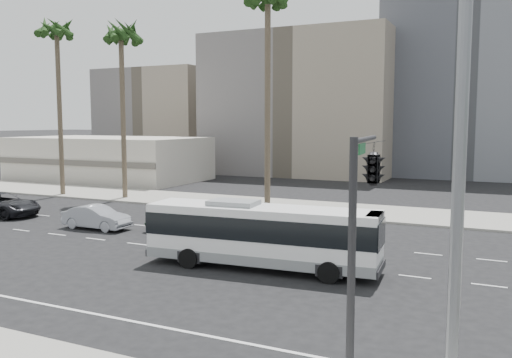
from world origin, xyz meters
The scene contains 16 objects.
ground centered at (0.00, 0.00, 0.00)m, with size 700.00×700.00×0.00m, color black.
sidewalk_north centered at (0.00, 15.50, 0.07)m, with size 120.00×7.00×0.15m, color gray.
commercial_low centered at (-30.00, 25.99, 2.50)m, with size 22.00×12.16×5.00m.
midrise_beige_west centered at (-12.00, 45.00, 9.00)m, with size 24.00×18.00×18.00m, color slate.
midrise_gray_center centered at (8.00, 52.00, 13.00)m, with size 20.00×20.00×26.00m, color #555860.
midrise_beige_far centered at (-38.00, 50.00, 7.50)m, with size 18.00×16.00×15.00m, color slate.
civic_tower centered at (-2.00, 250.00, 38.83)m, with size 42.00×42.00×129.00m.
city_bus centered at (2.31, -1.55, 1.64)m, with size 11.05×3.23×3.13m.
car_a centered at (-5.15, 3.42, 0.84)m, with size 4.95×1.99×1.69m, color black.
car_b centered at (-11.02, 2.41, 0.75)m, with size 4.54×1.58×1.49m, color #999CA6.
car_c centered at (-20.60, 3.12, 0.84)m, with size 6.06×2.79×1.68m, color black.
streetlight_corner centered at (11.70, -13.54, 6.04)m, with size 1.03×5.04×10.68m.
traffic_signal centered at (9.19, -9.73, 5.40)m, with size 3.00×3.99×6.47m.
palm_near centered at (-3.76, 12.88, 15.45)m, with size 5.07×5.07×17.05m.
palm_mid centered at (-17.99, 13.89, 13.94)m, with size 5.01×5.01×15.50m.
palm_far centered at (-24.60, 13.17, 14.71)m, with size 4.70×4.70×16.19m.
Camera 1 is at (12.32, -23.63, 6.78)m, focal length 37.43 mm.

